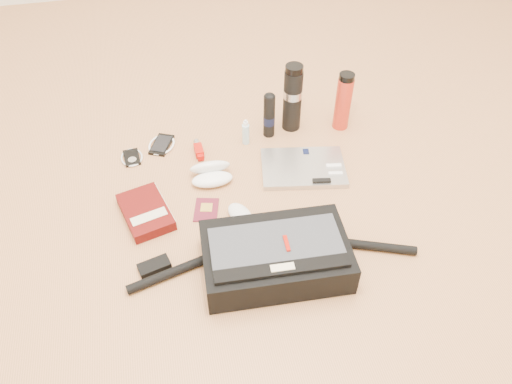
{
  "coord_description": "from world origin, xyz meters",
  "views": [
    {
      "loc": [
        -0.27,
        -1.14,
        1.31
      ],
      "look_at": [
        0.0,
        0.08,
        0.06
      ],
      "focal_mm": 35.0,
      "sensor_mm": 36.0,
      "label": 1
    }
  ],
  "objects_px": {
    "messenger_bag": "(275,256)",
    "thermos_red": "(343,102)",
    "thermos_black": "(293,98)",
    "laptop": "(304,168)",
    "book": "(146,212)"
  },
  "relations": [
    {
      "from": "messenger_bag",
      "to": "thermos_red",
      "type": "distance_m",
      "value": 0.81
    },
    {
      "from": "thermos_black",
      "to": "thermos_red",
      "type": "bearing_deg",
      "value": -11.43
    },
    {
      "from": "laptop",
      "to": "thermos_red",
      "type": "distance_m",
      "value": 0.35
    },
    {
      "from": "messenger_bag",
      "to": "thermos_red",
      "type": "bearing_deg",
      "value": 58.68
    },
    {
      "from": "messenger_bag",
      "to": "laptop",
      "type": "bearing_deg",
      "value": 65.57
    },
    {
      "from": "laptop",
      "to": "thermos_black",
      "type": "xyz_separation_m",
      "value": [
        0.02,
        0.28,
        0.14
      ]
    },
    {
      "from": "messenger_bag",
      "to": "thermos_black",
      "type": "relative_size",
      "value": 3.21
    },
    {
      "from": "messenger_bag",
      "to": "laptop",
      "type": "height_order",
      "value": "messenger_bag"
    },
    {
      "from": "laptop",
      "to": "thermos_black",
      "type": "bearing_deg",
      "value": 94.95
    },
    {
      "from": "thermos_red",
      "to": "laptop",
      "type": "bearing_deg",
      "value": -134.65
    },
    {
      "from": "laptop",
      "to": "book",
      "type": "relative_size",
      "value": 1.38
    },
    {
      "from": "messenger_bag",
      "to": "book",
      "type": "distance_m",
      "value": 0.5
    },
    {
      "from": "messenger_bag",
      "to": "book",
      "type": "height_order",
      "value": "messenger_bag"
    },
    {
      "from": "book",
      "to": "thermos_red",
      "type": "height_order",
      "value": "thermos_red"
    },
    {
      "from": "book",
      "to": "thermos_red",
      "type": "bearing_deg",
      "value": 7.19
    }
  ]
}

